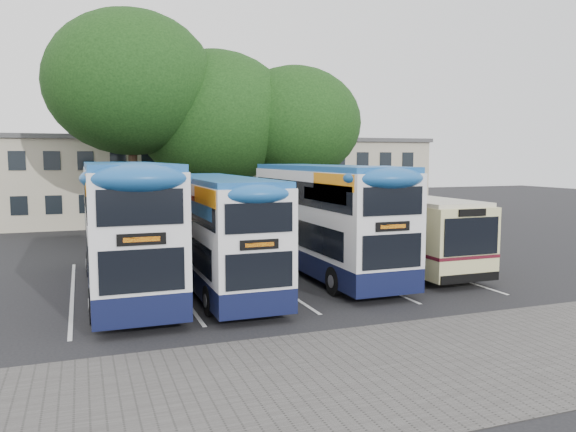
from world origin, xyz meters
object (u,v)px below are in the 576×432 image
(bus_single, at_px, (393,225))
(tree_mid, at_px, (215,118))
(tree_right, at_px, (294,123))
(bus_dd_mid, at_px, (218,228))
(lamp_post, at_px, (332,152))
(bus_dd_right, at_px, (324,214))
(tree_left, at_px, (131,83))
(bus_dd_left, at_px, (126,222))

(bus_single, bearing_deg, tree_mid, 110.78)
(tree_right, xyz_separation_m, bus_dd_mid, (-8.12, -13.71, -4.60))
(bus_dd_mid, bearing_deg, lamp_post, 53.84)
(tree_right, height_order, bus_dd_right, tree_right)
(tree_left, bearing_deg, lamp_post, 9.17)
(bus_dd_right, relative_size, bus_single, 1.02)
(lamp_post, distance_m, bus_dd_mid, 20.25)
(bus_dd_right, bearing_deg, bus_single, 10.83)
(bus_single, bearing_deg, bus_dd_right, -169.17)
(tree_left, distance_m, tree_mid, 5.36)
(tree_right, xyz_separation_m, bus_dd_right, (-3.50, -12.50, -4.40))
(bus_dd_left, distance_m, bus_single, 11.43)
(lamp_post, bearing_deg, bus_dd_right, -115.71)
(tree_right, relative_size, bus_single, 1.01)
(tree_right, distance_m, bus_single, 12.86)
(lamp_post, distance_m, bus_dd_left, 21.66)
(bus_dd_left, relative_size, bus_single, 1.05)
(tree_mid, bearing_deg, bus_dd_right, -84.59)
(bus_dd_right, bearing_deg, bus_dd_mid, -165.36)
(tree_mid, distance_m, bus_single, 14.85)
(bus_dd_mid, relative_size, bus_dd_right, 0.92)
(tree_mid, bearing_deg, bus_dd_mid, -102.61)
(tree_right, bearing_deg, tree_left, 178.28)
(lamp_post, relative_size, bus_single, 0.88)
(tree_right, relative_size, bus_dd_left, 0.96)
(tree_left, relative_size, bus_dd_mid, 1.34)
(tree_mid, xyz_separation_m, bus_dd_mid, (-3.32, -14.85, -4.86))
(tree_left, relative_size, tree_right, 1.25)
(bus_dd_mid, bearing_deg, tree_left, 96.78)
(tree_mid, height_order, bus_single, tree_mid)
(tree_left, distance_m, bus_dd_left, 14.81)
(lamp_post, height_order, tree_right, tree_right)
(bus_dd_right, distance_m, bus_single, 3.75)
(bus_dd_mid, bearing_deg, tree_right, 59.37)
(tree_left, height_order, bus_dd_right, tree_left)
(lamp_post, relative_size, bus_dd_right, 0.86)
(tree_left, height_order, tree_mid, tree_left)
(lamp_post, bearing_deg, tree_left, -170.83)
(tree_left, relative_size, bus_dd_right, 1.23)
(lamp_post, bearing_deg, bus_single, -104.10)
(tree_left, relative_size, bus_single, 1.26)
(tree_left, bearing_deg, bus_dd_mid, -83.22)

